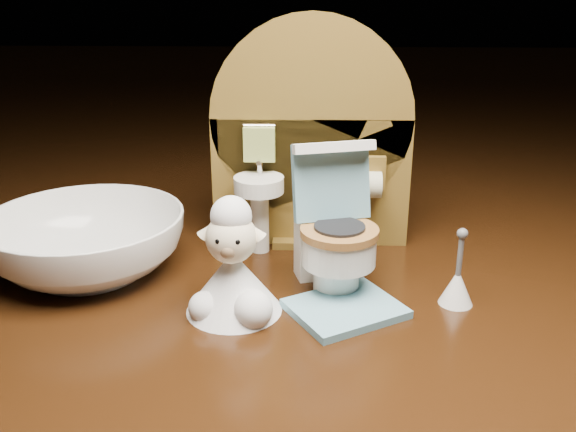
# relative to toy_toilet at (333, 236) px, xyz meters

# --- Properties ---
(backdrop_panel) EXTENTS (0.13, 0.05, 0.15)m
(backdrop_panel) POSITION_rel_toy_toilet_xyz_m (-0.01, 0.07, 0.03)
(backdrop_panel) COLOR brown
(backdrop_panel) RESTS_ON ground
(toy_toilet) EXTENTS (0.05, 0.06, 0.09)m
(toy_toilet) POSITION_rel_toy_toilet_xyz_m (0.00, 0.00, 0.00)
(toy_toilet) COLOR white
(toy_toilet) RESTS_ON ground
(bath_mat) EXTENTS (0.07, 0.07, 0.00)m
(bath_mat) POSITION_rel_toy_toilet_xyz_m (0.01, -0.03, -0.03)
(bath_mat) COLOR #6599AB
(bath_mat) RESTS_ON ground
(toilet_brush) EXTENTS (0.02, 0.02, 0.05)m
(toilet_brush) POSITION_rel_toy_toilet_xyz_m (0.07, -0.02, -0.02)
(toilet_brush) COLOR white
(toilet_brush) RESTS_ON ground
(plush_lamb) EXTENTS (0.05, 0.05, 0.07)m
(plush_lamb) POSITION_rel_toy_toilet_xyz_m (-0.05, -0.03, -0.01)
(plush_lamb) COLOR white
(plush_lamb) RESTS_ON ground
(ceramic_bowl) EXTENTS (0.14, 0.14, 0.04)m
(ceramic_bowl) POSITION_rel_toy_toilet_xyz_m (-0.15, 0.01, -0.01)
(ceramic_bowl) COLOR white
(ceramic_bowl) RESTS_ON ground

